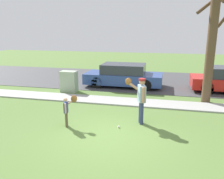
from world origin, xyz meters
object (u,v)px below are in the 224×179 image
at_px(baseball, 119,127).
at_px(street_tree_near, 213,33).
at_px(person_child, 68,107).
at_px(utility_cabinet, 69,81).
at_px(person_adult, 140,96).
at_px(parked_wagon_blue, 123,75).

relative_size(baseball, street_tree_near, 0.01).
distance_m(person_child, baseball, 1.88).
distance_m(utility_cabinet, street_tree_near, 7.44).
distance_m(person_adult, parked_wagon_blue, 5.64).
relative_size(person_child, utility_cabinet, 0.96).
bearing_deg(person_adult, utility_cabinet, -59.04).
height_order(person_child, parked_wagon_blue, parked_wagon_blue).
relative_size(person_adult, street_tree_near, 0.28).
relative_size(person_adult, baseball, 22.41).
distance_m(utility_cabinet, parked_wagon_blue, 3.24).
xyz_separation_m(person_child, baseball, (1.74, 0.23, -0.66)).
height_order(baseball, utility_cabinet, utility_cabinet).
height_order(person_adult, street_tree_near, street_tree_near).
bearing_deg(utility_cabinet, baseball, -48.93).
xyz_separation_m(baseball, utility_cabinet, (-3.60, 4.13, 0.53)).
xyz_separation_m(baseball, street_tree_near, (3.37, 3.80, 3.12)).
height_order(utility_cabinet, street_tree_near, street_tree_near).
bearing_deg(person_child, parked_wagon_blue, 63.37).
height_order(baseball, street_tree_near, street_tree_near).
xyz_separation_m(utility_cabinet, parked_wagon_blue, (2.66, 1.85, 0.10)).
distance_m(person_adult, person_child, 2.55).
relative_size(person_adult, parked_wagon_blue, 0.37).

